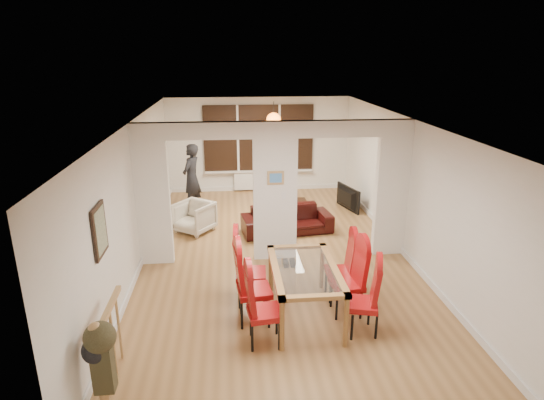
{
  "coord_description": "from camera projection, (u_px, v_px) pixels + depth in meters",
  "views": [
    {
      "loc": [
        -0.81,
        -7.9,
        3.74
      ],
      "look_at": [
        0.0,
        0.6,
        0.96
      ],
      "focal_mm": 30.0,
      "sensor_mm": 36.0,
      "label": 1
    }
  ],
  "objects": [
    {
      "name": "stair_newel",
      "position": [
        111.0,
        339.0,
        5.31
      ],
      "size": [
        0.4,
        1.2,
        1.1
      ],
      "primitive_type": null,
      "color": "#A57D4C",
      "rests_on": "floor"
    },
    {
      "name": "radiator",
      "position": [
        259.0,
        181.0,
        12.78
      ],
      "size": [
        1.4,
        0.08,
        0.5
      ],
      "primitive_type": "cube",
      "color": "white",
      "rests_on": "floor"
    },
    {
      "name": "bowl",
      "position": [
        277.0,
        199.0,
        11.26
      ],
      "size": [
        0.22,
        0.22,
        0.05
      ],
      "primitive_type": "imported",
      "color": "black",
      "rests_on": "coffee_table"
    },
    {
      "name": "floor",
      "position": [
        275.0,
        257.0,
        8.71
      ],
      "size": [
        5.0,
        9.0,
        0.01
      ],
      "primitive_type": "cube",
      "color": "olive",
      "rests_on": "ground"
    },
    {
      "name": "sofa",
      "position": [
        287.0,
        220.0,
        9.84
      ],
      "size": [
        2.01,
        1.02,
        0.56
      ],
      "primitive_type": "imported",
      "rotation": [
        0.0,
        0.0,
        0.14
      ],
      "color": "black",
      "rests_on": "floor"
    },
    {
      "name": "dining_chair_lc",
      "position": [
        251.0,
        269.0,
        6.98
      ],
      "size": [
        0.49,
        0.49,
        1.14
      ],
      "primitive_type": null,
      "rotation": [
        0.0,
        0.0,
        -0.07
      ],
      "color": "maroon",
      "rests_on": "floor"
    },
    {
      "name": "wall_poster",
      "position": [
        100.0,
        231.0,
        5.72
      ],
      "size": [
        0.04,
        0.52,
        0.67
      ],
      "primitive_type": "cube",
      "color": "gray",
      "rests_on": "room_walls"
    },
    {
      "name": "dining_chair_la",
      "position": [
        265.0,
        307.0,
        5.98
      ],
      "size": [
        0.48,
        0.48,
        1.09
      ],
      "primitive_type": null,
      "rotation": [
        0.0,
        0.0,
        0.12
      ],
      "color": "maroon",
      "rests_on": "floor"
    },
    {
      "name": "room_walls",
      "position": [
        275.0,
        192.0,
        8.31
      ],
      "size": [
        5.0,
        9.0,
        2.6
      ],
      "primitive_type": null,
      "color": "silver",
      "rests_on": "floor"
    },
    {
      "name": "dining_table",
      "position": [
        304.0,
        292.0,
        6.66
      ],
      "size": [
        0.95,
        1.68,
        0.79
      ],
      "primitive_type": null,
      "color": "olive",
      "rests_on": "floor"
    },
    {
      "name": "pendant_light",
      "position": [
        274.0,
        120.0,
        11.2
      ],
      "size": [
        0.36,
        0.36,
        0.36
      ],
      "primitive_type": "sphere",
      "color": "orange",
      "rests_on": "room_walls"
    },
    {
      "name": "person",
      "position": [
        192.0,
        178.0,
        11.07
      ],
      "size": [
        0.71,
        0.61,
        1.66
      ],
      "primitive_type": "imported",
      "rotation": [
        0.0,
        0.0,
        -1.98
      ],
      "color": "black",
      "rests_on": "floor"
    },
    {
      "name": "pillar_photo",
      "position": [
        276.0,
        178.0,
        8.12
      ],
      "size": [
        0.3,
        0.03,
        0.25
      ],
      "primitive_type": "cube",
      "color": "#4C8CD8",
      "rests_on": "divider_wall"
    },
    {
      "name": "dining_chair_lb",
      "position": [
        254.0,
        285.0,
        6.47
      ],
      "size": [
        0.51,
        0.51,
        1.16
      ],
      "primitive_type": null,
      "rotation": [
        0.0,
        0.0,
        0.1
      ],
      "color": "maroon",
      "rests_on": "floor"
    },
    {
      "name": "bay_window_blinds",
      "position": [
        259.0,
        138.0,
        12.45
      ],
      "size": [
        3.0,
        0.08,
        1.8
      ],
      "primitive_type": "cube",
      "color": "black",
      "rests_on": "room_walls"
    },
    {
      "name": "divider_wall",
      "position": [
        275.0,
        192.0,
        8.31
      ],
      "size": [
        5.0,
        0.18,
        2.6
      ],
      "primitive_type": "cube",
      "color": "white",
      "rests_on": "floor"
    },
    {
      "name": "coffee_table",
      "position": [
        286.0,
        205.0,
        11.26
      ],
      "size": [
        1.14,
        0.76,
        0.24
      ],
      "primitive_type": null,
      "rotation": [
        0.0,
        0.0,
        0.24
      ],
      "color": "black",
      "rests_on": "floor"
    },
    {
      "name": "dining_chair_rb",
      "position": [
        347.0,
        280.0,
        6.69
      ],
      "size": [
        0.49,
        0.49,
        1.1
      ],
      "primitive_type": null,
      "rotation": [
        0.0,
        0.0,
        0.12
      ],
      "color": "maroon",
      "rests_on": "floor"
    },
    {
      "name": "dining_chair_rc",
      "position": [
        339.0,
        268.0,
        7.13
      ],
      "size": [
        0.43,
        0.43,
        1.04
      ],
      "primitive_type": null,
      "rotation": [
        0.0,
        0.0,
        -0.03
      ],
      "color": "maroon",
      "rests_on": "floor"
    },
    {
      "name": "bottle",
      "position": [
        276.0,
        194.0,
        11.27
      ],
      "size": [
        0.08,
        0.08,
        0.3
      ],
      "primitive_type": "cylinder",
      "color": "#143F19",
      "rests_on": "coffee_table"
    },
    {
      "name": "television",
      "position": [
        344.0,
        198.0,
        11.26
      ],
      "size": [
        1.01,
        0.41,
        0.58
      ],
      "primitive_type": "imported",
      "rotation": [
        0.0,
        0.0,
        1.86
      ],
      "color": "black",
      "rests_on": "floor"
    },
    {
      "name": "shoes",
      "position": [
        289.0,
        263.0,
        8.34
      ],
      "size": [
        0.22,
        0.23,
        0.09
      ],
      "primitive_type": null,
      "color": "black",
      "rests_on": "floor"
    },
    {
      "name": "dining_chair_ra",
      "position": [
        362.0,
        299.0,
        6.22
      ],
      "size": [
        0.51,
        0.51,
        1.05
      ],
      "primitive_type": null,
      "rotation": [
        0.0,
        0.0,
        -0.25
      ],
      "color": "maroon",
      "rests_on": "floor"
    },
    {
      "name": "armchair",
      "position": [
        194.0,
        217.0,
        9.85
      ],
      "size": [
        1.01,
        1.02,
        0.67
      ],
      "primitive_type": "imported",
      "rotation": [
        0.0,
        0.0,
        -0.63
      ],
      "color": "#BEB4A1",
      "rests_on": "floor"
    }
  ]
}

